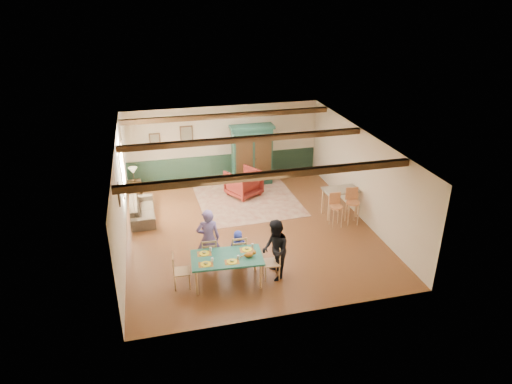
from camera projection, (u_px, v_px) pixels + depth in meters
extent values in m
plane|color=#5C311A|center=(248.00, 228.00, 13.48)|extent=(8.00, 8.00, 0.00)
cube|color=beige|center=(223.00, 143.00, 16.45)|extent=(7.00, 0.02, 2.70)
cube|color=beige|center=(120.00, 199.00, 12.16)|extent=(0.02, 8.00, 2.70)
cube|color=beige|center=(362.00, 175.00, 13.69)|extent=(0.02, 8.00, 2.70)
cube|color=white|center=(248.00, 141.00, 12.36)|extent=(7.00, 8.00, 0.02)
cube|color=#1B3122|center=(224.00, 166.00, 16.81)|extent=(6.95, 0.03, 0.90)
cube|color=black|center=(270.00, 175.00, 10.37)|extent=(6.95, 0.16, 0.16)
cube|color=black|center=(245.00, 139.00, 12.75)|extent=(6.95, 0.16, 0.16)
cube|color=black|center=(227.00, 116.00, 15.05)|extent=(6.95, 0.16, 0.16)
imported|color=#715C9E|center=(208.00, 239.00, 11.32)|extent=(0.61, 0.43, 1.61)
imported|color=black|center=(275.00, 250.00, 10.91)|extent=(0.63, 0.79, 1.54)
imported|color=#2836A2|center=(238.00, 248.00, 11.58)|extent=(0.48, 0.33, 0.94)
cube|color=#C3B48D|center=(246.00, 197.00, 15.41)|extent=(3.35, 3.93, 0.01)
cube|color=#16382B|center=(252.00, 155.00, 16.07)|extent=(1.52, 0.61, 2.15)
imported|color=#501110|center=(243.00, 183.00, 15.40)|extent=(1.34, 1.35, 0.91)
imported|color=#433829|center=(142.00, 210.00, 13.98)|extent=(0.74, 1.84, 0.54)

